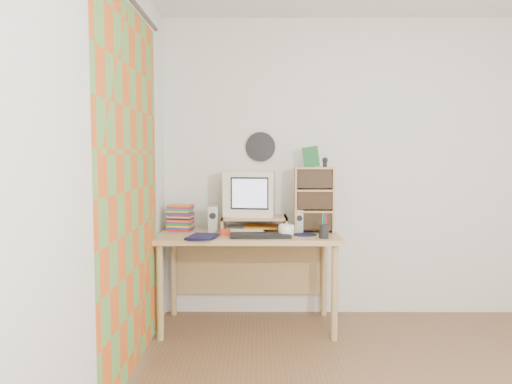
{
  "coord_description": "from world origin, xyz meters",
  "views": [
    {
      "loc": [
        -0.95,
        -2.49,
        1.36
      ],
      "look_at": [
        -0.97,
        1.33,
        1.08
      ],
      "focal_mm": 35.0,
      "sensor_mm": 36.0,
      "label": 1
    }
  ],
  "objects_px": {
    "cd_rack": "(314,200)",
    "mug": "(286,231)",
    "diary": "(190,235)",
    "desk": "(248,248)",
    "crt_monitor": "(250,193)",
    "keyboard": "(261,236)",
    "dvd_stack": "(180,214)"
  },
  "relations": [
    {
      "from": "crt_monitor",
      "to": "diary",
      "type": "bearing_deg",
      "value": -131.33
    },
    {
      "from": "desk",
      "to": "mug",
      "type": "xyz_separation_m",
      "value": [
        0.29,
        -0.27,
        0.18
      ]
    },
    {
      "from": "desk",
      "to": "crt_monitor",
      "type": "height_order",
      "value": "crt_monitor"
    },
    {
      "from": "keyboard",
      "to": "desk",
      "type": "bearing_deg",
      "value": 108.36
    },
    {
      "from": "dvd_stack",
      "to": "mug",
      "type": "height_order",
      "value": "dvd_stack"
    },
    {
      "from": "mug",
      "to": "diary",
      "type": "xyz_separation_m",
      "value": [
        -0.71,
        -0.02,
        -0.02
      ]
    },
    {
      "from": "desk",
      "to": "diary",
      "type": "height_order",
      "value": "diary"
    },
    {
      "from": "desk",
      "to": "keyboard",
      "type": "distance_m",
      "value": 0.33
    },
    {
      "from": "keyboard",
      "to": "dvd_stack",
      "type": "distance_m",
      "value": 0.75
    },
    {
      "from": "desk",
      "to": "cd_rack",
      "type": "bearing_deg",
      "value": 1.44
    },
    {
      "from": "desk",
      "to": "cd_rack",
      "type": "xyz_separation_m",
      "value": [
        0.53,
        0.01,
        0.39
      ]
    },
    {
      "from": "desk",
      "to": "keyboard",
      "type": "relative_size",
      "value": 3.11
    },
    {
      "from": "dvd_stack",
      "to": "mug",
      "type": "relative_size",
      "value": 2.21
    },
    {
      "from": "crt_monitor",
      "to": "mug",
      "type": "xyz_separation_m",
      "value": [
        0.28,
        -0.36,
        -0.25
      ]
    },
    {
      "from": "keyboard",
      "to": "cd_rack",
      "type": "xyz_separation_m",
      "value": [
        0.43,
        0.29,
        0.24
      ]
    },
    {
      "from": "desk",
      "to": "dvd_stack",
      "type": "xyz_separation_m",
      "value": [
        -0.55,
        0.08,
        0.27
      ]
    },
    {
      "from": "cd_rack",
      "to": "mug",
      "type": "xyz_separation_m",
      "value": [
        -0.24,
        -0.28,
        -0.21
      ]
    },
    {
      "from": "desk",
      "to": "diary",
      "type": "distance_m",
      "value": 0.54
    },
    {
      "from": "crt_monitor",
      "to": "mug",
      "type": "bearing_deg",
      "value": -44.76
    },
    {
      "from": "cd_rack",
      "to": "diary",
      "type": "relative_size",
      "value": 2.14
    },
    {
      "from": "desk",
      "to": "keyboard",
      "type": "xyz_separation_m",
      "value": [
        0.1,
        -0.28,
        0.15
      ]
    },
    {
      "from": "crt_monitor",
      "to": "cd_rack",
      "type": "height_order",
      "value": "cd_rack"
    },
    {
      "from": "dvd_stack",
      "to": "mug",
      "type": "bearing_deg",
      "value": -12.41
    },
    {
      "from": "dvd_stack",
      "to": "keyboard",
      "type": "bearing_deg",
      "value": -18.46
    },
    {
      "from": "desk",
      "to": "mug",
      "type": "height_order",
      "value": "mug"
    },
    {
      "from": "keyboard",
      "to": "diary",
      "type": "bearing_deg",
      "value": -179.31
    },
    {
      "from": "desk",
      "to": "crt_monitor",
      "type": "xyz_separation_m",
      "value": [
        0.01,
        0.09,
        0.44
      ]
    },
    {
      "from": "crt_monitor",
      "to": "dvd_stack",
      "type": "xyz_separation_m",
      "value": [
        -0.57,
        -0.01,
        -0.17
      ]
    },
    {
      "from": "crt_monitor",
      "to": "diary",
      "type": "xyz_separation_m",
      "value": [
        -0.44,
        -0.38,
        -0.28
      ]
    },
    {
      "from": "desk",
      "to": "diary",
      "type": "xyz_separation_m",
      "value": [
        -0.42,
        -0.3,
        0.16
      ]
    },
    {
      "from": "mug",
      "to": "crt_monitor",
      "type": "bearing_deg",
      "value": 127.72
    },
    {
      "from": "keyboard",
      "to": "dvd_stack",
      "type": "bearing_deg",
      "value": 149.97
    }
  ]
}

